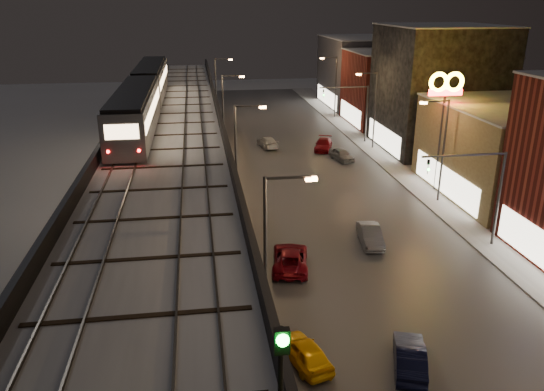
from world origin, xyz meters
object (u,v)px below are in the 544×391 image
car_mid_silver (290,259)px  car_mid_dark (268,143)px  car_taxi (305,353)px  car_onc_white (323,145)px  subway_train (144,93)px  car_near_white (410,358)px  rail_signal (281,365)px  car_onc_silver (370,236)px  car_onc_red (342,155)px

car_mid_silver → car_mid_dark: bearing=-84.4°
car_taxi → car_onc_white: (10.06, 38.18, 0.02)m
car_taxi → car_mid_dark: bearing=-112.3°
subway_train → car_near_white: bearing=-66.1°
rail_signal → car_onc_silver: bearing=66.4°
rail_signal → car_mid_silver: 23.04m
car_taxi → car_mid_silver: size_ratio=0.76×
car_mid_silver → rail_signal: bearing=89.7°
car_mid_dark → car_taxi: bearing=76.2°
car_near_white → car_onc_white: 39.64m
car_mid_silver → car_taxi: bearing=94.6°
rail_signal → car_onc_silver: size_ratio=0.83×
car_near_white → rail_signal: bearing=70.7°
car_taxi → car_onc_red: 35.41m
car_mid_silver → car_onc_silver: (6.37, 2.77, -0.02)m
rail_signal → car_onc_silver: 27.35m
rail_signal → car_onc_red: bearing=72.6°
car_onc_white → car_onc_red: bearing=-59.3°
subway_train → car_mid_dark: size_ratio=8.23×
subway_train → rail_signal: size_ratio=10.63×
car_mid_dark → car_onc_silver: 28.05m
car_taxi → car_mid_silver: 9.85m
car_mid_dark → car_onc_silver: car_onc_silver is taller
car_near_white → car_mid_dark: car_near_white is taller
car_onc_silver → car_onc_red: 21.39m
car_mid_dark → car_onc_white: size_ratio=0.95×
subway_train → car_onc_silver: subway_train is taller
rail_signal → car_onc_white: (13.09, 49.49, -8.34)m
subway_train → car_onc_white: bearing=20.0°
car_onc_silver → rail_signal: bearing=-106.6°
subway_train → rail_signal: subway_train is taller
car_taxi → car_onc_silver: bearing=-137.6°
car_onc_silver → car_mid_dark: bearing=104.6°
car_taxi → car_mid_silver: car_mid_silver is taller
subway_train → car_mid_silver: size_ratio=7.24×
subway_train → rail_signal: bearing=-81.4°
subway_train → car_near_white: size_ratio=8.82×
car_mid_silver → car_onc_silver: size_ratio=1.22×
car_near_white → car_onc_silver: 13.91m
subway_train → car_near_white: (14.30, -32.19, -7.69)m
subway_train → car_mid_dark: subway_train is taller
subway_train → car_onc_red: (20.46, 2.57, -7.69)m
subway_train → car_onc_white: (19.49, 7.11, -7.69)m
car_mid_dark → car_onc_red: 9.94m
subway_train → car_mid_dark: bearing=35.3°
subway_train → car_onc_red: size_ratio=9.11×
rail_signal → car_onc_red: rail_signal is taller
car_mid_dark → car_onc_silver: size_ratio=1.07×
subway_train → car_taxi: subway_train is taller
car_taxi → car_onc_white: car_onc_white is taller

